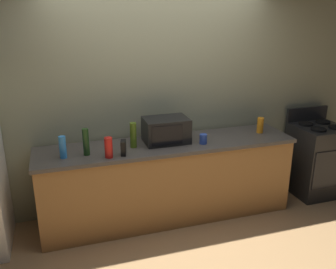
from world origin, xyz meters
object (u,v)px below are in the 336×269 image
Objects in this scene: bottle_dish_soap at (260,125)px; bottle_hot_sauce at (109,148)px; bottle_olive_oil at (133,135)px; bottle_spray_cleaner at (63,147)px; bottle_wine at (86,142)px; microwave at (166,130)px; cordless_phone at (123,148)px; stove_range at (316,159)px; mug_blue at (203,139)px.

bottle_hot_sauce is at bearing -172.62° from bottle_dish_soap.
bottle_olive_oil is 1.21× the size of bottle_spray_cleaner.
bottle_wine reaches higher than bottle_hot_sauce.
cordless_phone is (-0.52, -0.23, -0.06)m from microwave.
bottle_hot_sauce is at bearing -33.96° from bottle_wine.
bottle_spray_cleaner is (-1.10, -0.14, -0.02)m from microwave.
stove_range is at bearing -1.51° from bottle_dish_soap.
bottle_hot_sauce is (-0.15, -0.03, 0.03)m from cordless_phone.
bottle_olive_oil is (-0.38, -0.05, -0.00)m from microwave.
bottle_olive_oil reaches higher than mug_blue.
mug_blue is (0.89, 0.06, -0.02)m from cordless_phone.
cordless_phone is 0.73× the size of bottle_hot_sauce.
stove_range is at bearing 4.42° from mug_blue.
bottle_dish_soap is (2.03, 0.10, -0.05)m from bottle_wine.
bottle_hot_sauce reaches higher than bottle_dish_soap.
stove_range is 10.11× the size of mug_blue.
bottle_wine reaches higher than bottle_spray_cleaner.
mug_blue is (-0.79, -0.15, -0.04)m from bottle_dish_soap.
microwave is at bearing 21.37° from bottle_hot_sauce.
mug_blue is (1.24, -0.05, -0.08)m from bottle_wine.
stove_range is 2.58m from cordless_phone.
microwave is 0.38m from bottle_olive_oil.
mug_blue is at bearing -25.39° from microwave.
bottle_olive_oil reaches higher than cordless_phone.
microwave is 3.20× the size of cordless_phone.
microwave reaches higher than mug_blue.
bottle_spray_cleaner is at bearing 178.53° from mug_blue.
bottle_wine reaches higher than stove_range.
bottle_wine is (-0.35, 0.11, 0.06)m from cordless_phone.
microwave reaches higher than bottle_hot_sauce.
bottle_wine is 1.51× the size of bottle_dish_soap.
cordless_phone is at bearing -175.78° from stove_range.
bottle_olive_oil is at bearing 35.36° from bottle_hot_sauce.
cordless_phone is at bearing 10.33° from bottle_hot_sauce.
bottle_wine reaches higher than bottle_dish_soap.
stove_range is 3.15m from bottle_spray_cleaner.
cordless_phone is 0.56× the size of bottle_olive_oil.
bottle_spray_cleaner is (-3.10, -0.09, 0.55)m from stove_range.
bottle_spray_cleaner is (-0.43, 0.12, 0.01)m from bottle_hot_sauce.
microwave is at bearing 178.63° from stove_range.
bottle_olive_oil is at bearing -178.93° from bottle_dish_soap.
cordless_phone reaches higher than mug_blue.
bottle_dish_soap is (1.53, 0.03, -0.04)m from bottle_olive_oil.
bottle_hot_sauce is 1.93× the size of mug_blue.
microwave and bottle_olive_oil have the same top height.
bottle_olive_oil is at bearing -179.85° from stove_range.
bottle_olive_oil is (0.14, 0.18, 0.06)m from cordless_phone.
cordless_phone is 0.59m from bottle_spray_cleaner.
bottle_dish_soap is (1.83, 0.24, -0.01)m from bottle_hot_sauce.
bottle_dish_soap is at bearing 7.38° from bottle_hot_sauce.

